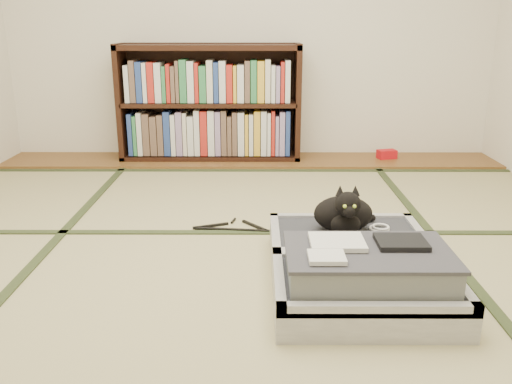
{
  "coord_description": "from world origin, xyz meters",
  "views": [
    {
      "loc": [
        0.06,
        -2.34,
        1.09
      ],
      "look_at": [
        0.05,
        0.35,
        0.25
      ],
      "focal_mm": 38.0,
      "sensor_mm": 36.0,
      "label": 1
    }
  ],
  "objects": [
    {
      "name": "floor",
      "position": [
        0.0,
        0.0,
        0.0
      ],
      "size": [
        4.5,
        4.5,
        0.0
      ],
      "primitive_type": "plane",
      "color": "tan",
      "rests_on": "ground"
    },
    {
      "name": "wood_strip",
      "position": [
        0.0,
        2.0,
        0.01
      ],
      "size": [
        4.0,
        0.5,
        0.02
      ],
      "primitive_type": "cube",
      "color": "brown",
      "rests_on": "ground"
    },
    {
      "name": "red_item",
      "position": [
        1.13,
        2.03,
        0.06
      ],
      "size": [
        0.17,
        0.12,
        0.07
      ],
      "primitive_type": "cube",
      "rotation": [
        0.0,
        0.0,
        0.25
      ],
      "color": "red",
      "rests_on": "wood_strip"
    },
    {
      "name": "tatami_borders",
      "position": [
        0.0,
        0.49,
        0.0
      ],
      "size": [
        4.0,
        4.5,
        0.01
      ],
      "color": "#2D381E",
      "rests_on": "ground"
    },
    {
      "name": "bookcase",
      "position": [
        -0.33,
        2.07,
        0.45
      ],
      "size": [
        1.46,
        0.33,
        0.94
      ],
      "color": "black",
      "rests_on": "wood_strip"
    },
    {
      "name": "suitcase",
      "position": [
        0.48,
        -0.23,
        0.1
      ],
      "size": [
        0.72,
        0.96,
        0.28
      ],
      "color": "#B5B5BA",
      "rests_on": "floor"
    },
    {
      "name": "cat",
      "position": [
        0.47,
        0.06,
        0.23
      ],
      "size": [
        0.32,
        0.32,
        0.26
      ],
      "color": "black",
      "rests_on": "suitcase"
    },
    {
      "name": "cable_coil",
      "position": [
        0.65,
        0.09,
        0.15
      ],
      "size": [
        0.1,
        0.1,
        0.02
      ],
      "color": "white",
      "rests_on": "suitcase"
    },
    {
      "name": "hanger",
      "position": [
        -0.08,
        0.46,
        0.01
      ],
      "size": [
        0.43,
        0.21,
        0.01
      ],
      "color": "black",
      "rests_on": "floor"
    }
  ]
}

